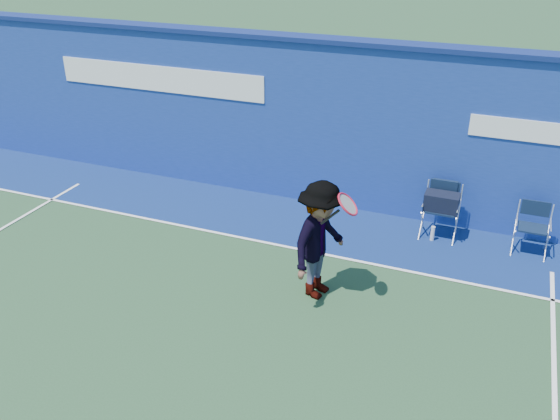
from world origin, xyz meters
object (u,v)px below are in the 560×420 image
at_px(directors_chair_left, 440,215).
at_px(directors_chair_right, 530,238).
at_px(tennis_player, 320,240).
at_px(water_bottle, 433,234).

xyz_separation_m(directors_chair_left, directors_chair_right, (1.46, -0.01, -0.14)).
bearing_deg(directors_chair_right, directors_chair_left, 179.57).
relative_size(directors_chair_left, directors_chair_right, 1.13).
bearing_deg(tennis_player, directors_chair_left, 60.34).
relative_size(directors_chair_right, tennis_player, 0.48).
bearing_deg(water_bottle, directors_chair_right, 6.69).
bearing_deg(directors_chair_left, directors_chair_right, -0.43).
distance_m(directors_chair_right, water_bottle, 1.54).
height_order(directors_chair_right, tennis_player, tennis_player).
bearing_deg(directors_chair_right, water_bottle, -173.31).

